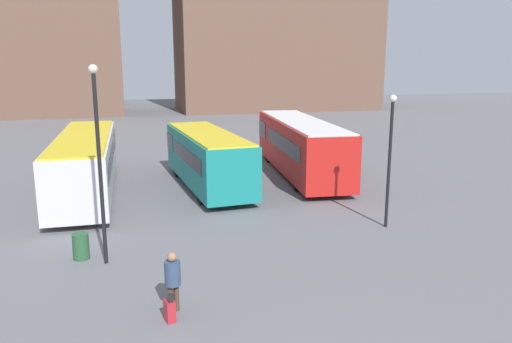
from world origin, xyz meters
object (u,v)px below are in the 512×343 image
suitcase (170,311)px  lamp_post_0 (99,151)px  bus_1 (207,157)px  trash_bin (81,246)px  bus_2 (300,145)px  lamp_post_1 (390,150)px  traveler (173,277)px  bus_0 (86,161)px

suitcase → lamp_post_0: lamp_post_0 is taller
bus_1 → trash_bin: (-5.58, -8.39, -1.10)m
bus_2 → suitcase: 17.23m
lamp_post_0 → lamp_post_1: (10.37, 0.88, -0.58)m
bus_1 → lamp_post_1: 9.93m
traveler → lamp_post_0: (-1.74, 3.69, 2.66)m
lamp_post_1 → suitcase: bearing=-150.0°
bus_2 → lamp_post_0: size_ratio=1.95×
bus_0 → lamp_post_0: (1.06, -9.37, 2.05)m
bus_0 → traveler: bearing=-166.9°
traveler → suitcase: 0.84m
lamp_post_0 → trash_bin: bearing=143.4°
bus_1 → lamp_post_0: lamp_post_0 is taller
bus_0 → traveler: 13.37m
bus_1 → bus_2: bus_2 is taller
bus_2 → lamp_post_0: (-10.37, -10.58, 1.93)m
suitcase → lamp_post_1: (8.78, 5.07, 2.74)m
suitcase → trash_bin: size_ratio=0.93×
bus_2 → traveler: 16.69m
trash_bin → traveler: bearing=-59.5°
bus_1 → traveler: size_ratio=5.98×
bus_2 → lamp_post_0: bearing=141.0°
bus_1 → trash_bin: bus_1 is taller
bus_0 → suitcase: (2.65, -13.55, -1.27)m
bus_0 → lamp_post_1: 14.31m
bus_1 → trash_bin: size_ratio=11.17×
suitcase → lamp_post_0: (-1.59, 4.18, 3.32)m
bus_2 → bus_0: bearing=101.5°
bus_0 → traveler: (2.80, -13.06, -0.61)m
bus_0 → bus_1: size_ratio=1.28×
bus_2 → traveler: (-8.63, -14.27, -0.73)m
lamp_post_1 → bus_1: bearing=124.5°
suitcase → lamp_post_0: 5.57m
traveler → suitcase: (-0.15, -0.50, -0.66)m
bus_2 → trash_bin: 15.03m
suitcase → bus_0: bearing=-1.5°
traveler → lamp_post_0: 4.87m
bus_0 → bus_2: bus_2 is taller
bus_0 → bus_2: size_ratio=1.01×
suitcase → bus_2: bearing=-43.3°
bus_0 → lamp_post_1: size_ratio=2.39×
traveler → trash_bin: (-2.52, 4.27, -0.52)m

